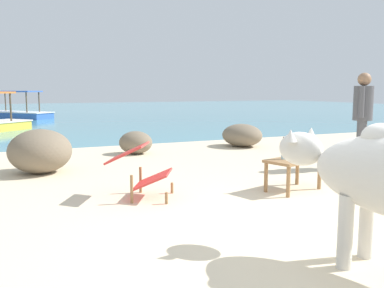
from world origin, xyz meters
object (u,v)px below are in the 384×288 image
(bottle, at_px, (284,150))
(person_standing, at_px, (363,113))
(boat_blue, at_px, (16,112))
(deck_chair_near, at_px, (140,167))
(low_bench_table, at_px, (293,164))

(bottle, bearing_deg, person_standing, 19.88)
(boat_blue, bearing_deg, deck_chair_near, -38.27)
(deck_chair_near, distance_m, boat_blue, 16.61)
(low_bench_table, bearing_deg, deck_chair_near, 150.79)
(person_standing, bearing_deg, bottle, 73.46)
(bottle, xyz_separation_m, person_standing, (2.20, 0.80, 0.40))
(low_bench_table, relative_size, boat_blue, 0.24)
(bottle, bearing_deg, low_bench_table, -17.73)
(bottle, height_order, deck_chair_near, bottle)
(deck_chair_near, relative_size, boat_blue, 0.26)
(deck_chair_near, relative_size, person_standing, 0.57)
(low_bench_table, distance_m, boat_blue, 17.30)
(low_bench_table, xyz_separation_m, person_standing, (2.07, 0.84, 0.59))
(low_bench_table, height_order, deck_chair_near, deck_chair_near)
(low_bench_table, relative_size, person_standing, 0.53)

